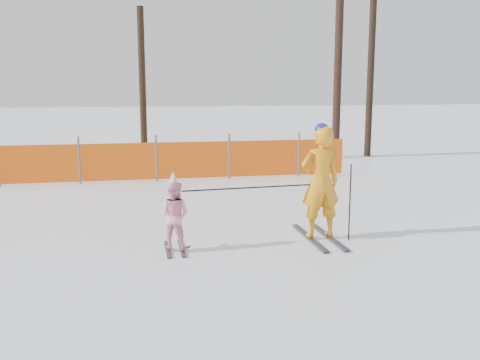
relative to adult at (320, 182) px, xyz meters
name	(u,v)px	position (x,y,z in m)	size (l,w,h in m)	color
ground	(246,246)	(-1.31, -0.22, -0.97)	(120.00, 120.00, 0.00)	white
adult	(320,182)	(0.00, 0.00, 0.00)	(0.70, 1.68, 1.95)	black
child	(174,215)	(-2.44, -0.18, -0.40)	(0.65, 0.88, 1.25)	black
ski_poles	(287,193)	(-0.61, -0.13, -0.15)	(2.78, 0.21, 1.29)	black
safety_fence	(23,164)	(-5.87, 6.13, -0.42)	(17.33, 0.06, 1.25)	#595960
tree_trunks	(304,78)	(2.85, 9.83, 1.85)	(8.33, 0.56, 5.84)	black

